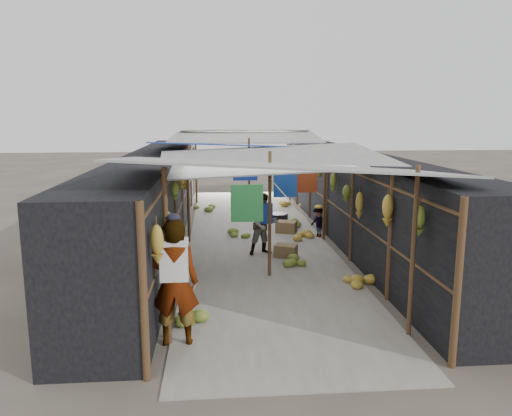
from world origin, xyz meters
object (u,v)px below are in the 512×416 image
object	(u,v)px
vendor_elderly	(175,282)
shopper_blue	(264,224)
crate_near	(286,251)
black_basin	(278,216)
vendor_seated	(318,222)

from	to	relation	value
vendor_elderly	shopper_blue	xyz separation A→B (m)	(1.75, 4.67, -0.19)
vendor_elderly	shopper_blue	distance (m)	4.99
crate_near	vendor_elderly	xyz separation A→B (m)	(-2.24, -4.38, 0.79)
shopper_blue	vendor_elderly	bearing A→B (deg)	-127.29
shopper_blue	black_basin	bearing A→B (deg)	61.25
black_basin	crate_near	bearing A→B (deg)	-94.84
black_basin	vendor_seated	distance (m)	2.67
crate_near	shopper_blue	distance (m)	0.83
shopper_blue	vendor_seated	world-z (taller)	shopper_blue
crate_near	black_basin	distance (m)	4.39
crate_near	vendor_seated	xyz separation A→B (m)	(1.16, 1.85, 0.27)
black_basin	vendor_seated	bearing A→B (deg)	-72.72
vendor_seated	vendor_elderly	bearing A→B (deg)	-59.69
vendor_elderly	black_basin	bearing A→B (deg)	-104.55
black_basin	vendor_elderly	xyz separation A→B (m)	(-2.61, -8.75, 0.84)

